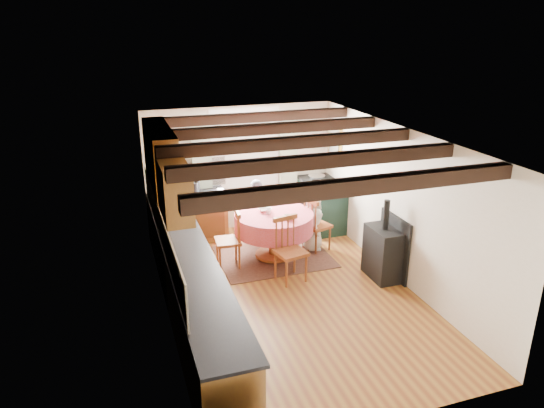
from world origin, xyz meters
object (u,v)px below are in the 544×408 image
object	(u,v)px
dining_table	(274,235)
child_right	(313,220)
cast_iron_stove	(384,240)
chair_near	(291,250)
child_far	(256,210)
cup	(268,211)
chair_right	(317,223)
aga_range	(321,204)
chair_left	(228,239)

from	to	relation	value
dining_table	child_right	size ratio (longest dim) A/B	1.22
cast_iron_stove	child_right	bearing A→B (deg)	115.41
dining_table	chair_near	size ratio (longest dim) A/B	1.30
dining_table	child_far	distance (m)	0.84
child_far	cup	xyz separation A→B (m)	(-0.02, -0.82, 0.27)
chair_right	child_far	world-z (taller)	child_far
aga_range	cup	size ratio (longest dim) A/B	10.20
chair_right	aga_range	distance (m)	1.00
dining_table	chair_left	world-z (taller)	chair_left
chair_right	child_right	bearing A→B (deg)	44.87
chair_near	child_far	size ratio (longest dim) A/B	0.87
chair_near	child_right	bearing A→B (deg)	39.71
aga_range	cup	bearing A→B (deg)	-145.16
chair_left	cup	world-z (taller)	chair_left
chair_near	dining_table	bearing A→B (deg)	77.80
chair_near	child_far	distance (m)	1.68
aga_range	chair_left	bearing A→B (deg)	-153.81
chair_right	dining_table	bearing A→B (deg)	77.12
chair_right	aga_range	bearing A→B (deg)	-45.64
dining_table	cast_iron_stove	distance (m)	1.88
dining_table	child_far	bearing A→B (deg)	95.18
child_right	chair_near	bearing A→B (deg)	157.42
child_far	cast_iron_stove	bearing A→B (deg)	136.41
aga_range	child_right	bearing A→B (deg)	-121.58
dining_table	cup	bearing A→B (deg)	-176.78
child_right	cast_iron_stove	bearing A→B (deg)	-138.46
chair_left	chair_right	size ratio (longest dim) A/B	0.99
aga_range	child_right	world-z (taller)	child_right
child_right	aga_range	bearing A→B (deg)	-15.45
cast_iron_stove	cup	bearing A→B (deg)	140.82
chair_near	child_far	bearing A→B (deg)	80.62
child_far	dining_table	bearing A→B (deg)	105.68
dining_table	cup	size ratio (longest dim) A/B	12.83
chair_right	child_far	distance (m)	1.17
chair_right	cast_iron_stove	world-z (taller)	cast_iron_stove
dining_table	chair_right	distance (m)	0.84
aga_range	chair_right	bearing A→B (deg)	-117.54
dining_table	aga_range	xyz separation A→B (m)	(1.29, 0.96, 0.09)
chair_left	aga_range	bearing A→B (deg)	120.71
chair_near	chair_left	size ratio (longest dim) A/B	1.05
child_far	child_right	distance (m)	1.10
dining_table	child_far	xyz separation A→B (m)	(-0.07, 0.81, 0.19)
dining_table	aga_range	size ratio (longest dim) A/B	1.26
dining_table	chair_right	size ratio (longest dim) A/B	1.36
chair_right	cast_iron_stove	size ratio (longest dim) A/B	0.76
chair_left	cast_iron_stove	size ratio (longest dim) A/B	0.75
dining_table	chair_near	bearing A→B (deg)	-90.61
dining_table	chair_near	xyz separation A→B (m)	(-0.01, -0.86, 0.11)
chair_right	cup	bearing A→B (deg)	76.92
chair_right	cup	size ratio (longest dim) A/B	9.43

